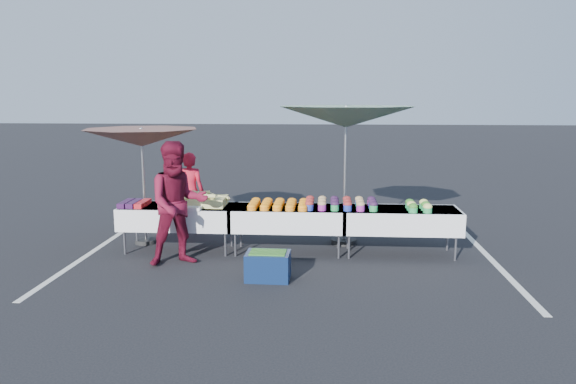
# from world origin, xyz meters

# --- Properties ---
(ground) EXTENTS (80.00, 80.00, 0.00)m
(ground) POSITION_xyz_m (0.00, 0.00, 0.00)
(ground) COLOR black
(stripe_left) EXTENTS (0.10, 5.00, 0.00)m
(stripe_left) POSITION_xyz_m (-3.20, 0.00, 0.00)
(stripe_left) COLOR silver
(stripe_left) RESTS_ON ground
(stripe_right) EXTENTS (0.10, 5.00, 0.00)m
(stripe_right) POSITION_xyz_m (3.20, 0.00, 0.00)
(stripe_right) COLOR silver
(stripe_right) RESTS_ON ground
(table_left) EXTENTS (1.86, 0.81, 0.75)m
(table_left) POSITION_xyz_m (-1.80, 0.00, 0.58)
(table_left) COLOR white
(table_left) RESTS_ON ground
(table_center) EXTENTS (1.86, 0.81, 0.75)m
(table_center) POSITION_xyz_m (0.00, 0.00, 0.58)
(table_center) COLOR white
(table_center) RESTS_ON ground
(table_right) EXTENTS (1.86, 0.81, 0.75)m
(table_right) POSITION_xyz_m (1.80, 0.00, 0.58)
(table_right) COLOR white
(table_right) RESTS_ON ground
(berry_punnets) EXTENTS (0.40, 0.54, 0.08)m
(berry_punnets) POSITION_xyz_m (-2.51, -0.06, 0.79)
(berry_punnets) COLOR black
(berry_punnets) RESTS_ON table_left
(corn_pile) EXTENTS (1.16, 0.57, 0.26)m
(corn_pile) POSITION_xyz_m (-1.56, 0.04, 0.84)
(corn_pile) COLOR #C7C566
(corn_pile) RESTS_ON table_left
(plastic_bags) EXTENTS (0.30, 0.25, 0.05)m
(plastic_bags) POSITION_xyz_m (-1.50, -0.30, 0.78)
(plastic_bags) COLOR white
(plastic_bags) RESTS_ON table_left
(carrot_bowls) EXTENTS (0.95, 0.69, 0.11)m
(carrot_bowls) POSITION_xyz_m (-0.15, -0.01, 0.80)
(carrot_bowls) COLOR orange
(carrot_bowls) RESTS_ON table_center
(potato_cups) EXTENTS (1.14, 0.58, 0.16)m
(potato_cups) POSITION_xyz_m (0.85, 0.00, 0.83)
(potato_cups) COLOR #2236A2
(potato_cups) RESTS_ON table_right
(bean_baskets) EXTENTS (0.36, 0.50, 0.15)m
(bean_baskets) POSITION_xyz_m (2.06, -0.10, 0.82)
(bean_baskets) COLOR green
(bean_baskets) RESTS_ON table_right
(vendor) EXTENTS (0.55, 0.37, 1.49)m
(vendor) POSITION_xyz_m (-1.95, 1.40, 0.74)
(vendor) COLOR red
(vendor) RESTS_ON ground
(customer) EXTENTS (1.12, 1.02, 1.87)m
(customer) POSITION_xyz_m (-1.60, -0.75, 0.93)
(customer) COLOR maroon
(customer) RESTS_ON ground
(umbrella_left) EXTENTS (2.19, 2.19, 2.00)m
(umbrella_left) POSITION_xyz_m (-2.50, 0.40, 1.81)
(umbrella_left) COLOR black
(umbrella_left) RESTS_ON ground
(umbrella_right) EXTENTS (3.05, 3.05, 2.38)m
(umbrella_right) POSITION_xyz_m (0.93, 0.61, 2.16)
(umbrella_right) COLOR black
(umbrella_right) RESTS_ON ground
(storage_bin) EXTENTS (0.62, 0.46, 0.40)m
(storage_bin) POSITION_xyz_m (-0.18, -1.38, 0.20)
(storage_bin) COLOR #0D1E42
(storage_bin) RESTS_ON ground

